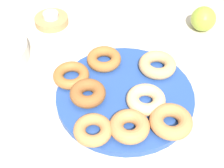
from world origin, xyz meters
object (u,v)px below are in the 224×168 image
Objects in this scene: donut_1 at (146,100)px; donut_2 at (88,93)px; donut_0 at (171,121)px; donut_5 at (157,65)px; donut_7 at (71,75)px; apple at (203,19)px; candle_holder at (52,20)px; tealight at (51,15)px; donut_plate at (125,95)px; donut_6 at (93,130)px; donut_3 at (104,59)px; donut_4 at (130,126)px.

donut_1 is 1.07× the size of donut_2.
donut_0 is 1.00× the size of donut_5.
donut_5 is 0.21m from donut_7.
apple reaches higher than donut_2.
donut_7 reaches higher than candle_holder.
donut_plate is at bearing -143.41° from tealight.
donut_6 is 1.85× the size of tealight.
donut_3 is (0.12, -0.03, -0.00)m from donut_2.
donut_1 is 0.40m from tealight.
donut_2 is at bearing 9.87° from donut_6.
donut_1 is 1.08× the size of donut_6.
donut_2 reaches higher than donut_7.
donut_2 is 1.87× the size of tealight.
donut_2 is 0.96× the size of donut_3.
donut_0 is at bearing -142.63° from donut_3.
apple reaches higher than donut_6.
apple is (0.18, -0.14, 0.00)m from donut_5.
donut_1 is 0.14m from donut_6.
donut_0 is at bearing -80.63° from donut_4.
donut_7 is at bearing 36.81° from donut_2.
donut_0 is 0.17m from donut_5.
donut_6 is (-0.11, 0.07, 0.02)m from donut_plate.
donut_1 reaches higher than donut_6.
donut_3 reaches higher than donut_plate.
apple reaches higher than candle_holder.
donut_7 is (-0.04, 0.21, -0.00)m from donut_5.
donut_5 is 0.35m from candle_holder.
donut_1 is 0.08m from donut_4.
donut_3 is 0.13m from donut_5.
candle_holder is at bearing 19.07° from donut_7.
candle_holder is (0.40, 0.14, -0.02)m from donut_6.
donut_0 is at bearing -174.89° from donut_5.
apple is at bearing -57.54° from donut_7.
donut_plate is 3.74× the size of donut_3.
donut_2 is at bearing -143.19° from donut_7.
tealight is 0.62× the size of apple.
donut_plate is 7.31× the size of tealight.
donut_3 is at bearing 37.37° from donut_0.
donut_2 is 0.97× the size of donut_4.
donut_1 reaches higher than donut_plate.
donut_3 is 0.88× the size of candle_holder.
tealight is (0.00, 0.00, 0.02)m from candle_holder.
candle_holder is 1.39× the size of apple.
donut_7 is at bearing -160.93° from candle_holder.
donut_2 is 0.10m from donut_6.
donut_0 reaches higher than donut_plate.
apple is (0.37, -0.21, 0.00)m from donut_4.
donut_4 is 0.87× the size of candle_holder.
donut_4 is (-0.01, 0.09, -0.00)m from donut_0.
candle_holder is (0.30, 0.13, -0.02)m from donut_2.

